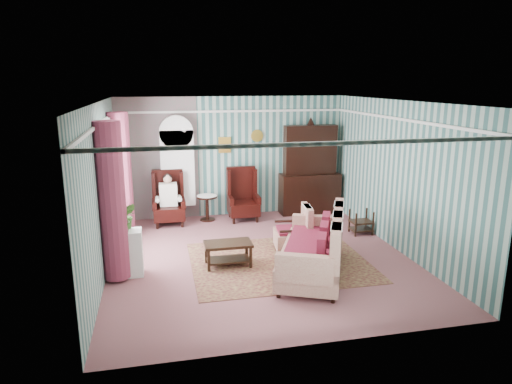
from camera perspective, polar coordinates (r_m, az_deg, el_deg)
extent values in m
plane|color=brown|center=(8.71, 0.46, -8.18)|extent=(6.00, 6.00, 0.00)
cube|color=#36625E|center=(11.18, -2.92, 4.42)|extent=(5.50, 0.02, 2.90)
cube|color=#36625E|center=(5.51, 7.41, -5.47)|extent=(5.50, 0.02, 2.90)
cube|color=#36625E|center=(8.15, -18.74, 0.21)|extent=(0.02, 6.00, 2.90)
cube|color=#36625E|center=(9.27, 17.30, 1.89)|extent=(0.02, 6.00, 2.90)
cube|color=white|center=(8.10, 0.50, 11.23)|extent=(5.50, 6.00, 0.02)
cube|color=#924A64|center=(11.03, -12.20, 4.00)|extent=(1.90, 0.01, 2.90)
cube|color=white|center=(8.12, 0.50, 8.77)|extent=(5.50, 6.00, 0.05)
cube|color=white|center=(8.71, -18.19, 1.76)|extent=(0.04, 1.50, 1.90)
cylinder|color=#86324A|center=(7.71, -17.56, -1.20)|extent=(0.44, 0.44, 2.60)
cylinder|color=#86324A|center=(9.75, -16.52, 1.91)|extent=(0.44, 0.44, 2.60)
cube|color=gold|center=(11.07, -3.94, 5.89)|extent=(0.30, 0.03, 0.38)
cube|color=silver|center=(10.95, -9.75, 2.28)|extent=(0.80, 0.28, 2.24)
cube|color=black|center=(11.42, 6.79, 3.16)|extent=(1.50, 0.56, 2.36)
cube|color=black|center=(10.67, -10.89, -0.79)|extent=(0.76, 0.80, 1.25)
cube|color=black|center=(10.84, -1.61, -0.31)|extent=(0.76, 0.80, 1.25)
cylinder|color=black|center=(10.95, -6.12, -2.01)|extent=(0.50, 0.50, 0.60)
cube|color=black|center=(10.21, 13.00, -3.63)|extent=(0.45, 0.38, 0.54)
cube|color=beige|center=(8.13, -15.93, -7.36)|extent=(0.55, 0.35, 0.80)
cube|color=#55241C|center=(8.51, 2.91, -8.71)|extent=(3.20, 2.60, 0.01)
cube|color=#BCAF92|center=(7.87, 7.00, -6.54)|extent=(1.82, 2.45, 1.08)
cube|color=#C3B297|center=(8.91, 4.59, -4.61)|extent=(0.92, 0.85, 0.91)
cube|color=black|center=(8.28, -3.50, -7.77)|extent=(0.85, 0.48, 0.44)
imported|color=#2A591B|center=(7.85, -16.27, -3.41)|extent=(0.41, 0.36, 0.43)
imported|color=#2A591C|center=(8.05, -15.69, -2.89)|extent=(0.26, 0.22, 0.44)
imported|color=#27591C|center=(8.04, -17.05, -3.30)|extent=(0.25, 0.25, 0.36)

